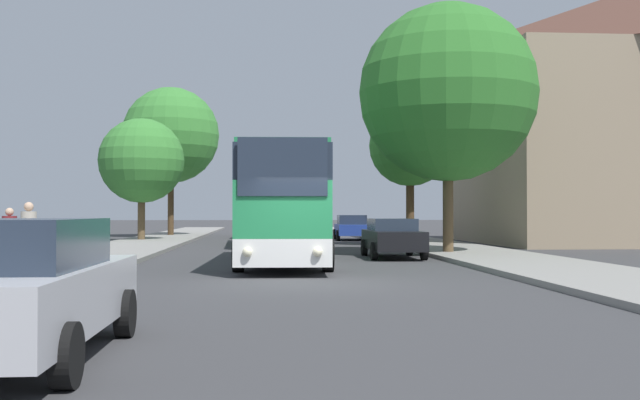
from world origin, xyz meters
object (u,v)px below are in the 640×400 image
object	(u,v)px
parked_car_right_far	(352,227)
pedestrian_waiting_near	(29,238)
parked_car_left_curb	(15,287)
tree_right_near	(410,146)
tree_left_far	(142,161)
parked_car_right_near	(392,237)
bus_middle	(273,209)
pedestrian_waiting_far	(9,239)
tree_left_near	(171,135)
bus_rear	(270,211)
bus_front	(284,205)
tree_right_mid	(448,93)

from	to	relation	value
parked_car_right_far	pedestrian_waiting_near	size ratio (longest dim) A/B	2.66
parked_car_left_curb	tree_right_near	xyz separation A→B (m)	(9.91, 27.95, 4.13)
parked_car_right_far	tree_left_far	world-z (taller)	tree_left_far
parked_car_right_near	parked_car_right_far	distance (m)	17.48
bus_middle	pedestrian_waiting_far	distance (m)	18.82
pedestrian_waiting_far	tree_left_near	world-z (taller)	tree_left_near
bus_rear	parked_car_left_curb	bearing A→B (deg)	-92.05
bus_front	tree_right_mid	xyz separation A→B (m)	(6.32, 4.12, 4.31)
pedestrian_waiting_near	tree_left_far	xyz separation A→B (m)	(-1.19, 23.72, 3.48)
parked_car_right_far	tree_left_near	xyz separation A→B (m)	(-11.40, 6.21, 6.02)
pedestrian_waiting_near	tree_left_near	size ratio (longest dim) A/B	0.18
bus_middle	tree_left_near	distance (m)	15.84
bus_front	tree_right_near	xyz separation A→B (m)	(6.54, 12.65, 3.07)
bus_rear	pedestrian_waiting_near	bearing A→B (deg)	-98.23
bus_middle	parked_car_left_curb	distance (m)	28.66
parked_car_left_curb	tree_right_near	bearing A→B (deg)	70.52
bus_front	parked_car_left_curb	bearing A→B (deg)	-100.43
tree_right_mid	tree_right_near	bearing A→B (deg)	88.47
parked_car_right_far	pedestrian_waiting_near	bearing A→B (deg)	69.33
parked_car_left_curb	pedestrian_waiting_far	bearing A→B (deg)	108.63
bus_front	pedestrian_waiting_near	distance (m)	8.37
tree_left_far	tree_right_mid	bearing A→B (deg)	-45.70
bus_rear	parked_car_right_far	size ratio (longest dim) A/B	2.55
parked_car_right_far	tree_left_far	size ratio (longest dim) A/B	0.68
bus_front	tree_right_near	distance (m)	14.57
bus_front	parked_car_right_far	distance (m)	20.95
tree_left_near	tree_right_near	bearing A→B (deg)	-46.26
bus_front	tree_right_mid	world-z (taller)	tree_right_mid
pedestrian_waiting_far	tree_right_mid	size ratio (longest dim) A/B	0.17
parked_car_left_curb	parked_car_right_far	world-z (taller)	parked_car_left_curb
bus_middle	bus_rear	world-z (taller)	bus_middle
parked_car_right_far	tree_right_mid	world-z (taller)	tree_right_mid
pedestrian_waiting_near	tree_right_mid	xyz separation A→B (m)	(12.53, 9.66, 5.16)
bus_front	parked_car_right_near	bearing A→B (deg)	38.50
tree_right_near	parked_car_right_far	bearing A→B (deg)	104.32
bus_front	parked_car_right_near	distance (m)	5.08
bus_front	tree_right_mid	size ratio (longest dim) A/B	1.17
pedestrian_waiting_near	tree_left_near	world-z (taller)	tree_left_near
bus_rear	parked_car_right_far	xyz separation A→B (m)	(4.82, -6.54, -0.98)
bus_middle	parked_car_right_near	bearing A→B (deg)	-69.53
pedestrian_waiting_far	bus_front	bearing A→B (deg)	79.16
bus_middle	bus_rear	bearing A→B (deg)	88.61
bus_middle	parked_car_right_far	distance (m)	8.73
bus_front	pedestrian_waiting_far	size ratio (longest dim) A/B	6.88
parked_car_right_far	tree_left_far	bearing A→B (deg)	12.46
tree_right_near	parked_car_right_near	bearing A→B (deg)	-104.80
parked_car_right_near	pedestrian_waiting_near	bearing A→B (deg)	40.57
bus_front	parked_car_left_curb	distance (m)	15.71
bus_front	tree_left_near	bearing A→B (deg)	106.39
parked_car_left_curb	tree_right_near	distance (m)	29.95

